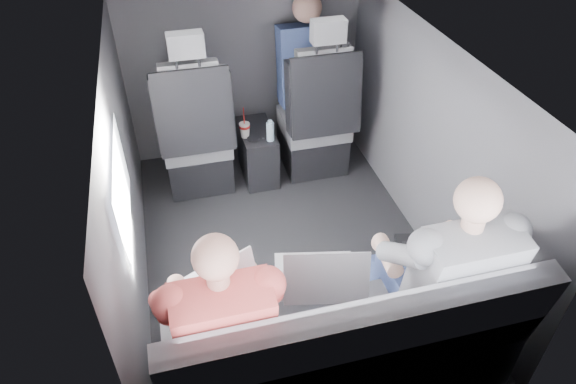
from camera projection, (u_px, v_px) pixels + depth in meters
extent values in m
plane|color=black|center=(286.00, 249.00, 3.39)|extent=(2.60, 2.60, 0.00)
plane|color=#B2B2AD|center=(285.00, 55.00, 2.56)|extent=(2.60, 2.60, 0.00)
cube|color=#56565B|center=(126.00, 190.00, 2.80)|extent=(0.02, 2.60, 1.35)
cube|color=#56565B|center=(427.00, 145.00, 3.15)|extent=(0.02, 2.60, 1.35)
cube|color=#56565B|center=(244.00, 72.00, 3.97)|extent=(1.80, 0.02, 1.35)
cube|color=#56565B|center=(369.00, 353.00, 1.99)|extent=(1.80, 0.02, 1.35)
cube|color=white|center=(122.00, 189.00, 2.44)|extent=(0.02, 0.75, 0.42)
cube|color=black|center=(325.00, 86.00, 3.50)|extent=(0.35, 0.11, 0.59)
cube|color=black|center=(199.00, 163.00, 3.91)|extent=(0.46, 0.48, 0.30)
cube|color=#5B5C60|center=(196.00, 139.00, 3.75)|extent=(0.48, 0.46, 0.14)
cube|color=#5B5C60|center=(193.00, 107.00, 3.37)|extent=(0.38, 0.18, 0.61)
cube|color=black|center=(160.00, 115.00, 3.35)|extent=(0.08, 0.21, 0.53)
cube|color=black|center=(227.00, 107.00, 3.44)|extent=(0.08, 0.21, 0.53)
cube|color=black|center=(195.00, 113.00, 3.33)|extent=(0.50, 0.11, 0.58)
cube|color=#5B5C60|center=(186.00, 45.00, 3.07)|extent=(0.22, 0.10, 0.15)
cube|color=black|center=(312.00, 147.00, 4.09)|extent=(0.46, 0.48, 0.30)
cube|color=#5B5C60|center=(314.00, 123.00, 3.93)|extent=(0.48, 0.46, 0.14)
cube|color=#5B5C60|center=(324.00, 91.00, 3.55)|extent=(0.38, 0.18, 0.61)
cube|color=black|center=(293.00, 99.00, 3.53)|extent=(0.08, 0.21, 0.53)
cube|color=black|center=(353.00, 91.00, 3.61)|extent=(0.08, 0.21, 0.53)
cube|color=black|center=(326.00, 97.00, 3.51)|extent=(0.50, 0.11, 0.58)
cube|color=#5B5C60|center=(328.00, 31.00, 3.25)|extent=(0.22, 0.10, 0.15)
cube|color=black|center=(258.00, 152.00, 3.94)|extent=(0.24, 0.48, 0.40)
cylinder|color=black|center=(253.00, 139.00, 3.71)|extent=(0.09, 0.09, 0.01)
cylinder|color=black|center=(268.00, 137.00, 3.73)|extent=(0.09, 0.09, 0.01)
cube|color=#5B5C60|center=(338.00, 360.00, 2.48)|extent=(1.60, 0.50, 0.45)
cube|color=#5B5C60|center=(364.00, 342.00, 2.02)|extent=(1.60, 0.17, 0.47)
cylinder|color=red|center=(244.00, 126.00, 3.69)|extent=(0.08, 0.08, 0.02)
cylinder|color=white|center=(244.00, 124.00, 3.68)|extent=(0.08, 0.08, 0.01)
cylinder|color=red|center=(244.00, 116.00, 3.64)|extent=(0.01, 0.01, 0.13)
cylinder|color=#9DBED5|center=(270.00, 132.00, 3.66)|extent=(0.06, 0.06, 0.14)
cylinder|color=#9DBED5|center=(270.00, 122.00, 3.61)|extent=(0.03, 0.03, 0.02)
cube|color=white|center=(220.00, 282.00, 2.39)|extent=(0.43, 0.38, 0.02)
cube|color=silver|center=(220.00, 283.00, 2.37)|extent=(0.32, 0.25, 0.00)
cube|color=white|center=(218.00, 269.00, 2.44)|extent=(0.12, 0.10, 0.00)
cube|color=white|center=(223.00, 289.00, 2.19)|extent=(0.35, 0.22, 0.24)
cube|color=silver|center=(223.00, 288.00, 2.19)|extent=(0.30, 0.19, 0.21)
cube|color=#B3B3B8|center=(315.00, 273.00, 2.43)|extent=(0.42, 0.34, 0.02)
cube|color=silver|center=(316.00, 274.00, 2.41)|extent=(0.33, 0.21, 0.00)
cube|color=#B3B3B8|center=(310.00, 260.00, 2.48)|extent=(0.12, 0.08, 0.00)
cube|color=#B3B3B8|center=(327.00, 279.00, 2.23)|extent=(0.38, 0.15, 0.25)
cube|color=silver|center=(326.00, 278.00, 2.23)|extent=(0.34, 0.13, 0.21)
cube|color=black|center=(427.00, 249.00, 2.56)|extent=(0.33, 0.27, 0.02)
cube|color=black|center=(429.00, 249.00, 2.54)|extent=(0.26, 0.17, 0.00)
cube|color=black|center=(422.00, 239.00, 2.60)|extent=(0.10, 0.06, 0.00)
cube|color=black|center=(443.00, 251.00, 2.40)|extent=(0.30, 0.13, 0.20)
cube|color=silver|center=(443.00, 250.00, 2.40)|extent=(0.26, 0.11, 0.17)
cube|color=#353439|center=(198.00, 330.00, 2.27)|extent=(0.14, 0.41, 0.12)
cube|color=#353439|center=(244.00, 321.00, 2.31)|extent=(0.14, 0.41, 0.12)
cube|color=#353439|center=(199.00, 331.00, 2.61)|extent=(0.12, 0.12, 0.45)
cube|color=#353439|center=(239.00, 323.00, 2.65)|extent=(0.12, 0.12, 0.45)
cube|color=#BE3E48|center=(225.00, 329.00, 1.99)|extent=(0.38, 0.25, 0.51)
sphere|color=tan|center=(215.00, 257.00, 1.79)|extent=(0.17, 0.17, 0.17)
cylinder|color=tan|center=(173.00, 299.00, 2.22)|extent=(0.11, 0.26, 0.11)
cylinder|color=tan|center=(258.00, 282.00, 2.30)|extent=(0.11, 0.26, 0.11)
cube|color=navy|center=(408.00, 286.00, 2.46)|extent=(0.15, 0.45, 0.13)
cube|color=navy|center=(450.00, 277.00, 2.51)|extent=(0.15, 0.45, 0.13)
cube|color=navy|center=(382.00, 290.00, 2.82)|extent=(0.13, 0.13, 0.45)
cube|color=navy|center=(419.00, 283.00, 2.87)|extent=(0.13, 0.13, 0.45)
cube|color=slate|center=(460.00, 276.00, 2.18)|extent=(0.41, 0.27, 0.55)
sphere|color=beige|center=(478.00, 200.00, 1.96)|extent=(0.18, 0.18, 0.18)
cylinder|color=beige|center=(387.00, 255.00, 2.41)|extent=(0.11, 0.28, 0.12)
cylinder|color=beige|center=(465.00, 240.00, 2.49)|extent=(0.11, 0.28, 0.12)
cube|color=navy|center=(307.00, 65.00, 3.82)|extent=(0.42, 0.27, 0.61)
sphere|color=tan|center=(307.00, 8.00, 3.58)|extent=(0.21, 0.21, 0.21)
cube|color=navy|center=(304.00, 96.00, 4.05)|extent=(0.36, 0.42, 0.13)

